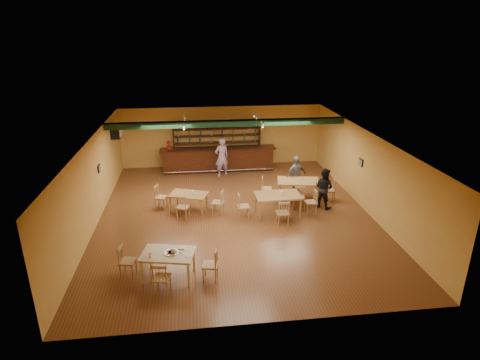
{
  "coord_description": "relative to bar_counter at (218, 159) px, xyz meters",
  "views": [
    {
      "loc": [
        -1.5,
        -13.53,
        6.5
      ],
      "look_at": [
        0.25,
        0.6,
        1.15
      ],
      "focal_mm": 29.86,
      "sensor_mm": 36.0,
      "label": 1
    }
  ],
  "objects": [
    {
      "name": "track_rail_right",
      "position": [
        1.66,
        -1.75,
        2.38
      ],
      "size": [
        0.05,
        2.5,
        0.05
      ],
      "primitive_type": "cube",
      "color": "white",
      "rests_on": "ceiling"
    },
    {
      "name": "bar_counter",
      "position": [
        0.0,
        0.0,
        0.0
      ],
      "size": [
        5.62,
        0.85,
        1.13
      ],
      "primitive_type": "cube",
      "color": "#34120A",
      "rests_on": "ground"
    },
    {
      "name": "parmesan_shaker",
      "position": [
        -2.49,
        -9.12,
        0.26
      ],
      "size": [
        0.09,
        0.09,
        0.11
      ],
      "primitive_type": "cylinder",
      "rotation": [
        0.0,
        0.0,
        -0.2
      ],
      "color": "#EAE5C6",
      "rests_on": "near_table"
    },
    {
      "name": "picture_right",
      "position": [
        5.23,
        -4.65,
        1.14
      ],
      "size": [
        0.04,
        0.34,
        0.28
      ],
      "primitive_type": "cube",
      "color": "black",
      "rests_on": "wall_right"
    },
    {
      "name": "patron_bar",
      "position": [
        0.11,
        -0.83,
        0.36
      ],
      "size": [
        0.79,
        0.65,
        1.86
      ],
      "primitive_type": "imported",
      "rotation": [
        0.0,
        0.0,
        3.49
      ],
      "color": "#86499F",
      "rests_on": "ground"
    },
    {
      "name": "track_rail_left",
      "position": [
        -1.54,
        -1.75,
        2.38
      ],
      "size": [
        0.05,
        2.5,
        0.05
      ],
      "primitive_type": "cube",
      "color": "white",
      "rests_on": "ceiling"
    },
    {
      "name": "picture_left",
      "position": [
        -4.71,
        -4.15,
        1.14
      ],
      "size": [
        0.04,
        0.34,
        0.28
      ],
      "primitive_type": "cube",
      "color": "black",
      "rests_on": "wall_left"
    },
    {
      "name": "floor",
      "position": [
        0.26,
        -5.15,
        -0.56
      ],
      "size": [
        12.0,
        12.0,
        0.0
      ],
      "primitive_type": "plane",
      "color": "brown",
      "rests_on": "ground"
    },
    {
      "name": "pizza_tray",
      "position": [
        -1.93,
        -8.97,
        0.21
      ],
      "size": [
        0.48,
        0.48,
        0.01
      ],
      "primitive_type": "cylinder",
      "rotation": [
        0.0,
        0.0,
        0.22
      ],
      "color": "silver",
      "rests_on": "near_table"
    },
    {
      "name": "dining_table_b",
      "position": [
        2.95,
        -4.06,
        -0.15
      ],
      "size": [
        1.82,
        1.29,
        0.83
      ],
      "primitive_type": "cube",
      "rotation": [
        0.0,
        0.0,
        -0.19
      ],
      "color": "olive",
      "rests_on": "ground"
    },
    {
      "name": "ceiling_beam",
      "position": [
        0.26,
        -2.35,
        2.31
      ],
      "size": [
        10.0,
        0.3,
        0.25
      ],
      "primitive_type": "cube",
      "color": "black",
      "rests_on": "ceiling"
    },
    {
      "name": "near_table",
      "position": [
        -2.03,
        -8.97,
        -0.18
      ],
      "size": [
        1.59,
        1.19,
        0.77
      ],
      "primitive_type": "cube",
      "rotation": [
        0.0,
        0.0,
        -0.2
      ],
      "color": "tan",
      "rests_on": "ground"
    },
    {
      "name": "side_plate",
      "position": [
        -1.47,
        -9.17,
        0.21
      ],
      "size": [
        0.26,
        0.26,
        0.01
      ],
      "primitive_type": "cylinder",
      "rotation": [
        0.0,
        0.0,
        -0.2
      ],
      "color": "white",
      "rests_on": "near_table"
    },
    {
      "name": "back_bar_hutch",
      "position": [
        -0.0,
        0.63,
        0.57
      ],
      "size": [
        4.35,
        0.4,
        2.28
      ],
      "primitive_type": "cube",
      "color": "#34120A",
      "rests_on": "ground"
    },
    {
      "name": "napkin_stack",
      "position": [
        -1.67,
        -8.77,
        0.22
      ],
      "size": [
        0.22,
        0.18,
        0.03
      ],
      "primitive_type": "cube",
      "rotation": [
        0.0,
        0.0,
        -0.15
      ],
      "color": "white",
      "rests_on": "near_table"
    },
    {
      "name": "dining_table_d",
      "position": [
        1.81,
        -5.42,
        -0.15
      ],
      "size": [
        1.69,
        1.05,
        0.83
      ],
      "primitive_type": "cube",
      "rotation": [
        0.0,
        0.0,
        0.03
      ],
      "color": "olive",
      "rests_on": "ground"
    },
    {
      "name": "patron_right_a",
      "position": [
        3.75,
        -4.86,
        0.23
      ],
      "size": [
        0.96,
        0.98,
        1.59
      ],
      "primitive_type": "imported",
      "rotation": [
        0.0,
        0.0,
        2.27
      ],
      "color": "black",
      "rests_on": "ground"
    },
    {
      "name": "poinsettia",
      "position": [
        -2.36,
        0.0,
        0.78
      ],
      "size": [
        0.31,
        0.31,
        0.43
      ],
      "primitive_type": "imported",
      "rotation": [
        0.0,
        0.0,
        0.35
      ],
      "color": "#B51A10",
      "rests_on": "bar_counter"
    },
    {
      "name": "dining_table_a",
      "position": [
        -1.45,
        -4.6,
        -0.22
      ],
      "size": [
        1.59,
        1.26,
        0.7
      ],
      "primitive_type": "cube",
      "rotation": [
        0.0,
        0.0,
        -0.34
      ],
      "color": "olive",
      "rests_on": "ground"
    },
    {
      "name": "ac_unit",
      "position": [
        -4.54,
        -0.95,
        1.79
      ],
      "size": [
        0.34,
        0.7,
        0.48
      ],
      "primitive_type": "cube",
      "color": "white",
      "rests_on": "wall_left"
    },
    {
      "name": "patron_right_b",
      "position": [
        3.01,
        -3.42,
        0.26
      ],
      "size": [
        1.05,
        0.74,
        1.65
      ],
      "primitive_type": "imported",
      "rotation": [
        0.0,
        0.0,
        3.53
      ],
      "color": "slate",
      "rests_on": "ground"
    },
    {
      "name": "pizza_server",
      "position": [
        -1.78,
        -8.92,
        0.22
      ],
      "size": [
        0.29,
        0.29,
        0.0
      ],
      "primitive_type": "cube",
      "rotation": [
        0.0,
        0.0,
        -0.77
      ],
      "color": "silver",
      "rests_on": "pizza_tray"
    }
  ]
}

